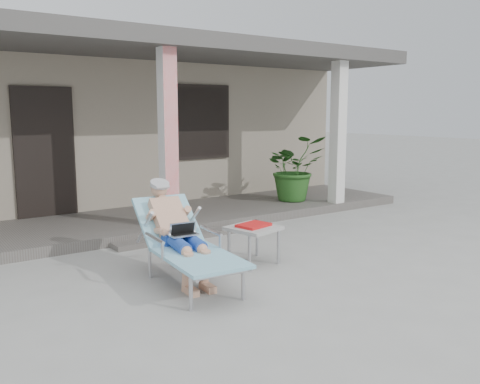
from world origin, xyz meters
TOP-DOWN VIEW (x-y plane):
  - ground at (0.00, 0.00)m, footprint 60.00×60.00m
  - house at (0.00, 6.50)m, footprint 10.40×5.40m
  - porch_deck at (0.00, 3.00)m, footprint 10.00×2.00m
  - porch_overhang at (0.00, 2.95)m, footprint 10.00×2.30m
  - porch_step at (0.00, 1.85)m, footprint 2.00×0.30m
  - lounger at (-0.84, 0.23)m, footprint 0.80×1.80m
  - side_table at (0.21, 0.32)m, footprint 0.66×0.66m
  - potted_palm at (3.01, 2.80)m, footprint 1.36×1.25m

SIDE VIEW (x-z plane):
  - ground at x=0.00m, z-range 0.00..0.00m
  - porch_step at x=0.00m, z-range 0.00..0.07m
  - porch_deck at x=0.00m, z-range 0.00..0.15m
  - side_table at x=0.21m, z-range 0.17..0.66m
  - lounger at x=-0.84m, z-range 0.13..1.28m
  - potted_palm at x=3.01m, z-range 0.15..1.41m
  - house at x=0.00m, z-range 0.02..3.32m
  - porch_overhang at x=0.00m, z-range 1.36..4.21m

